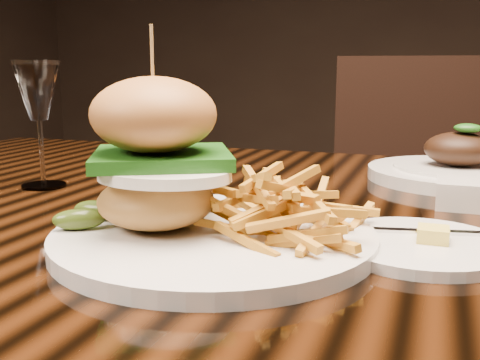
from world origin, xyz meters
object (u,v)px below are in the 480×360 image
(wine_glass, at_px, (38,95))
(burger_plate, at_px, (204,191))
(chair_far, at_px, (418,211))
(far_dish, at_px, (458,169))
(dining_table, at_px, (293,264))

(wine_glass, bearing_deg, burger_plate, -27.63)
(chair_far, bearing_deg, far_dish, -93.54)
(burger_plate, relative_size, far_dish, 1.16)
(burger_plate, relative_size, wine_glass, 1.73)
(burger_plate, relative_size, chair_far, 0.32)
(far_dish, relative_size, chair_far, 0.28)
(burger_plate, bearing_deg, far_dish, 45.43)
(dining_table, relative_size, chair_far, 1.68)
(far_dish, xyz_separation_m, chair_far, (-0.07, 0.66, -0.23))
(dining_table, distance_m, wine_glass, 0.41)
(wine_glass, height_order, chair_far, chair_far)
(far_dish, height_order, chair_far, chair_far)
(wine_glass, bearing_deg, dining_table, 2.44)
(dining_table, bearing_deg, burger_plate, -102.58)
(burger_plate, xyz_separation_m, chair_far, (0.16, 1.07, -0.26))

